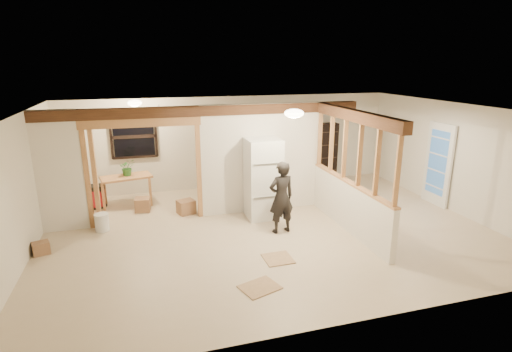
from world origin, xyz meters
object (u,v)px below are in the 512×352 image
object	(u,v)px
woman	(281,197)
bookshelf	(322,152)
shop_vac	(97,196)
work_table	(127,191)
refrigerator	(263,178)

from	to	relation	value
woman	bookshelf	bearing A→B (deg)	-135.91
shop_vac	bookshelf	size ratio (longest dim) A/B	0.33
bookshelf	work_table	bearing A→B (deg)	-173.51
work_table	shop_vac	bearing A→B (deg)	165.94
woman	shop_vac	xyz separation A→B (m)	(-3.76, 2.59, -0.47)
refrigerator	work_table	distance (m)	3.42
work_table	woman	bearing A→B (deg)	-52.03
refrigerator	shop_vac	xyz separation A→B (m)	(-3.66, 1.66, -0.61)
refrigerator	bookshelf	world-z (taller)	refrigerator
shop_vac	bookshelf	distance (m)	6.23
bookshelf	shop_vac	bearing A→B (deg)	-174.49
woman	work_table	bearing A→B (deg)	-48.82
refrigerator	woman	bearing A→B (deg)	-83.74
refrigerator	work_table	size ratio (longest dim) A/B	1.53
woman	bookshelf	world-z (taller)	bookshelf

